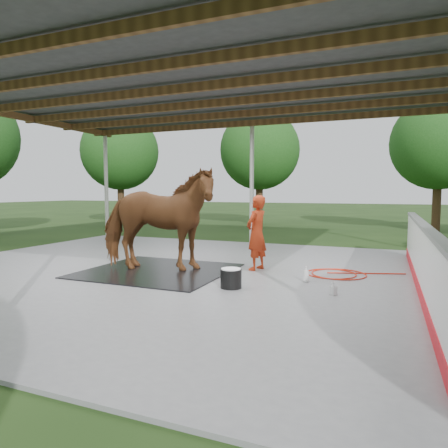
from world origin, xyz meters
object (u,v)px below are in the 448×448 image
at_px(wash_bucket, 231,278).
at_px(handler, 257,233).
at_px(dasher_board, 423,260).
at_px(horse, 157,220).

bearing_deg(wash_bucket, handler, 92.58).
height_order(dasher_board, wash_bucket, dasher_board).
bearing_deg(wash_bucket, dasher_board, 18.16).
relative_size(dasher_board, horse, 3.14).
bearing_deg(horse, dasher_board, -102.12).
height_order(dasher_board, horse, horse).
bearing_deg(dasher_board, horse, -177.35).
relative_size(horse, handler, 1.58).
bearing_deg(dasher_board, handler, 167.46).
bearing_deg(wash_bucket, horse, 158.46).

